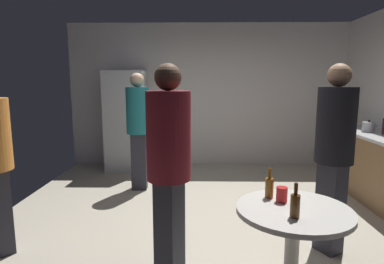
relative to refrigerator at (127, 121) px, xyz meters
name	(u,v)px	position (x,y,z in m)	size (l,w,h in m)	color
ground_plane	(214,223)	(1.50, -2.20, -0.95)	(5.20, 5.20, 0.10)	#B2A893
wall_back	(208,95)	(1.50, 0.43, 0.45)	(5.32, 0.06, 2.70)	silver
refrigerator	(127,121)	(0.00, 0.00, 0.00)	(0.70, 0.68, 1.80)	silver
kitchen_counter	(379,167)	(3.78, -1.49, -0.45)	(0.64, 1.96, 0.90)	olive
kettle	(369,127)	(3.74, -1.23, 0.07)	(0.24, 0.17, 0.18)	#B2B2B7
foreground_table	(293,222)	(1.97, -3.64, -0.27)	(0.80, 0.80, 0.73)	beige
beer_bottle_amber	(269,187)	(1.85, -3.44, -0.08)	(0.06, 0.06, 0.23)	#8C5919
beer_bottle_brown	(295,205)	(1.93, -3.79, -0.08)	(0.06, 0.06, 0.23)	#593314
plastic_cup_red	(282,194)	(1.92, -3.52, -0.11)	(0.08, 0.08, 0.11)	red
person_in_black_shirt	(334,145)	(2.55, -2.89, 0.14)	(0.46, 0.46, 1.77)	#2D2D38
person_in_teal_shirt	(138,122)	(0.43, -1.13, 0.12)	(0.36, 0.36, 1.73)	#2D2D38
person_in_maroon_shirt	(169,158)	(1.08, -3.38, 0.12)	(0.45, 0.45, 1.74)	#2D2D38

